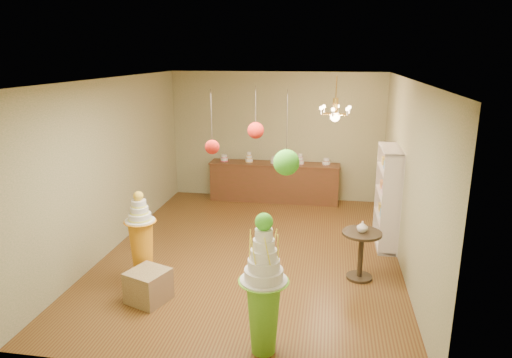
% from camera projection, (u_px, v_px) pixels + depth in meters
% --- Properties ---
extents(floor, '(6.50, 6.50, 0.00)m').
position_uv_depth(floor, '(253.00, 252.00, 8.07)').
color(floor, '#573717').
rests_on(floor, ground).
extents(ceiling, '(6.50, 6.50, 0.00)m').
position_uv_depth(ceiling, '(252.00, 79.00, 7.28)').
color(ceiling, white).
rests_on(ceiling, ground).
extents(wall_back, '(5.00, 0.04, 3.00)m').
position_uv_depth(wall_back, '(276.00, 137.00, 10.77)').
color(wall_back, gray).
rests_on(wall_back, ground).
extents(wall_front, '(5.00, 0.04, 3.00)m').
position_uv_depth(wall_front, '(197.00, 249.00, 4.58)').
color(wall_front, gray).
rests_on(wall_front, ground).
extents(wall_left, '(0.04, 6.50, 3.00)m').
position_uv_depth(wall_left, '(114.00, 164.00, 8.07)').
color(wall_left, gray).
rests_on(wall_left, ground).
extents(wall_right, '(0.04, 6.50, 3.00)m').
position_uv_depth(wall_right, '(407.00, 176.00, 7.28)').
color(wall_right, gray).
rests_on(wall_right, ground).
extents(pedestal_green, '(0.72, 0.72, 1.72)m').
position_uv_depth(pedestal_green, '(264.00, 297.00, 5.21)').
color(pedestal_green, '#6ABD29').
rests_on(pedestal_green, floor).
extents(pedestal_orange, '(0.50, 0.50, 1.47)m').
position_uv_depth(pedestal_orange, '(142.00, 245.00, 6.81)').
color(pedestal_orange, orange).
rests_on(pedestal_orange, floor).
extents(burlap_riser, '(0.65, 0.65, 0.46)m').
position_uv_depth(burlap_riser, '(148.00, 286.00, 6.43)').
color(burlap_riser, olive).
rests_on(burlap_riser, floor).
extents(sideboard, '(3.04, 0.54, 1.16)m').
position_uv_depth(sideboard, '(274.00, 181.00, 10.77)').
color(sideboard, '#512D19').
rests_on(sideboard, floor).
extents(shelving_unit, '(0.33, 1.20, 1.80)m').
position_uv_depth(shelving_unit, '(388.00, 197.00, 8.22)').
color(shelving_unit, beige).
rests_on(shelving_unit, floor).
extents(round_table, '(0.66, 0.66, 0.77)m').
position_uv_depth(round_table, '(361.00, 249.00, 7.00)').
color(round_table, black).
rests_on(round_table, floor).
extents(vase, '(0.17, 0.17, 0.17)m').
position_uv_depth(vase, '(362.00, 227.00, 6.91)').
color(vase, beige).
rests_on(vase, round_table).
extents(pom_red_left, '(0.22, 0.22, 0.69)m').
position_uv_depth(pom_red_left, '(256.00, 130.00, 5.98)').
color(pom_red_left, '#3A312A').
rests_on(pom_red_left, ceiling).
extents(pom_green_mid, '(0.32, 0.32, 1.02)m').
position_uv_depth(pom_green_mid, '(286.00, 162.00, 5.46)').
color(pom_green_mid, '#3A312A').
rests_on(pom_green_mid, ceiling).
extents(pom_red_right, '(0.17, 0.17, 0.77)m').
position_uv_depth(pom_red_right, '(212.00, 147.00, 5.43)').
color(pom_red_right, '#3A312A').
rests_on(pom_red_right, ceiling).
extents(chandelier, '(0.83, 0.83, 0.85)m').
position_uv_depth(chandelier, '(335.00, 114.00, 8.51)').
color(chandelier, gold).
rests_on(chandelier, ceiling).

